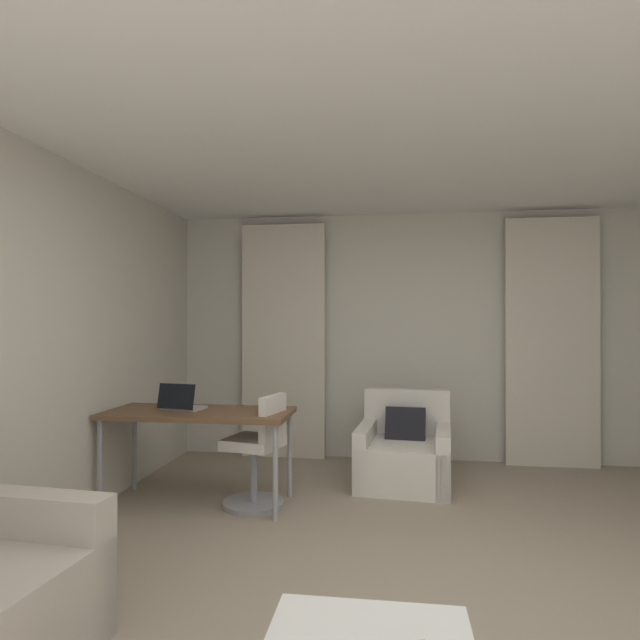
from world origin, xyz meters
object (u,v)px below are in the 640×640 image
at_px(desk_chair, 258,457).
at_px(laptop, 181,404).
at_px(desk, 199,418).
at_px(armchair, 405,454).

bearing_deg(desk_chair, laptop, 178.23).
distance_m(desk_chair, laptop, 0.75).
distance_m(desk, laptop, 0.19).
height_order(desk, laptop, laptop).
distance_m(armchair, desk, 1.85).
xyz_separation_m(desk, laptop, (-0.15, 0.02, 0.10)).
xyz_separation_m(desk, desk_chair, (0.49, -0.00, -0.29)).
height_order(desk_chair, laptop, laptop).
bearing_deg(desk, desk_chair, -0.56).
bearing_deg(armchair, desk_chair, -146.55).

